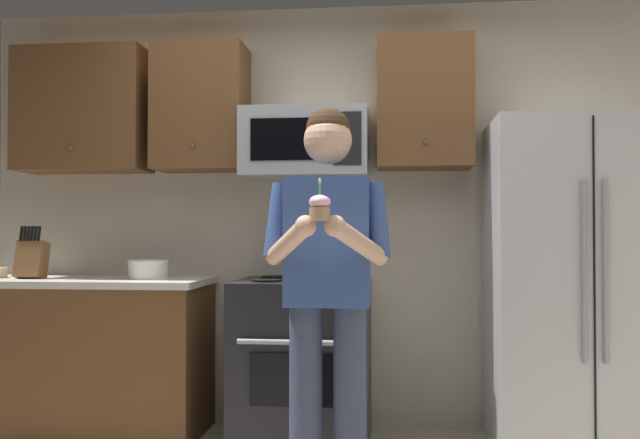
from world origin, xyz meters
TOP-DOWN VIEW (x-y plane):
  - wall_back at (0.00, 1.75)m, footprint 4.40×0.10m
  - oven_range at (-0.15, 1.36)m, footprint 0.76×0.70m
  - microwave at (-0.15, 1.48)m, footprint 0.74×0.41m
  - refrigerator at (1.35, 1.32)m, footprint 0.90×0.75m
  - cabinet_row_upper at (-0.72, 1.53)m, footprint 2.78×0.36m
  - counter_left at (-1.45, 1.38)m, footprint 1.44×0.66m
  - knife_block at (-1.77, 1.33)m, footprint 0.16×0.15m
  - bowl_large_white at (-1.07, 1.37)m, footprint 0.24×0.24m
  - person at (0.07, 0.53)m, footprint 0.60×0.48m
  - cupcake at (0.07, 0.20)m, footprint 0.09×0.09m

SIDE VIEW (x-z plane):
  - oven_range at x=-0.15m, z-range 0.00..0.93m
  - counter_left at x=-1.45m, z-range 0.00..0.92m
  - refrigerator at x=1.35m, z-range 0.00..1.80m
  - bowl_large_white at x=-1.07m, z-range 0.92..1.03m
  - person at x=0.07m, z-range 0.11..1.88m
  - knife_block at x=-1.77m, z-range 0.88..1.20m
  - cupcake at x=0.07m, z-range 1.20..1.38m
  - wall_back at x=0.00m, z-range 0.00..2.60m
  - microwave at x=-0.15m, z-range 1.52..1.92m
  - cabinet_row_upper at x=-0.72m, z-range 1.57..2.33m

